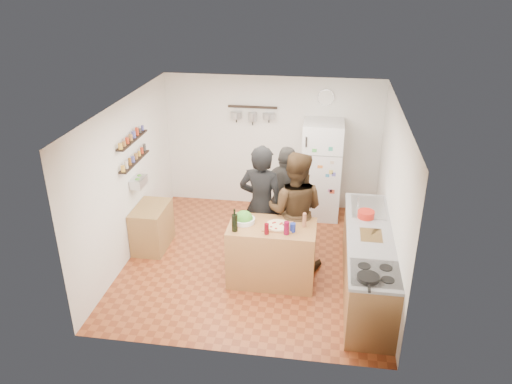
% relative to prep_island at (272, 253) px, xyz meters
% --- Properties ---
extents(room_shell, '(4.20, 4.20, 4.20)m').
position_rel_prep_island_xyz_m(room_shell, '(-0.32, 0.88, 0.79)').
color(room_shell, brown).
rests_on(room_shell, ground).
extents(prep_island, '(1.25, 0.72, 0.91)m').
position_rel_prep_island_xyz_m(prep_island, '(0.00, 0.00, 0.00)').
color(prep_island, '#9C6439').
rests_on(prep_island, floor).
extents(pizza_board, '(0.42, 0.34, 0.02)m').
position_rel_prep_island_xyz_m(pizza_board, '(0.08, -0.02, 0.47)').
color(pizza_board, brown).
rests_on(pizza_board, prep_island).
extents(pizza, '(0.34, 0.34, 0.02)m').
position_rel_prep_island_xyz_m(pizza, '(0.08, -0.02, 0.48)').
color(pizza, beige).
rests_on(pizza, pizza_board).
extents(salad_bowl, '(0.32, 0.32, 0.06)m').
position_rel_prep_island_xyz_m(salad_bowl, '(-0.42, 0.05, 0.49)').
color(salad_bowl, silver).
rests_on(salad_bowl, prep_island).
extents(wine_bottle, '(0.08, 0.08, 0.25)m').
position_rel_prep_island_xyz_m(wine_bottle, '(-0.50, -0.22, 0.58)').
color(wine_bottle, black).
rests_on(wine_bottle, prep_island).
extents(wine_glass_near, '(0.07, 0.07, 0.16)m').
position_rel_prep_island_xyz_m(wine_glass_near, '(-0.05, -0.24, 0.53)').
color(wine_glass_near, '#52070F').
rests_on(wine_glass_near, prep_island).
extents(wine_glass_far, '(0.08, 0.08, 0.19)m').
position_rel_prep_island_xyz_m(wine_glass_far, '(0.22, -0.20, 0.55)').
color(wine_glass_far, '#5F0823').
rests_on(wine_glass_far, prep_island).
extents(pepper_mill, '(0.05, 0.05, 0.18)m').
position_rel_prep_island_xyz_m(pepper_mill, '(0.45, 0.05, 0.54)').
color(pepper_mill, '#985C3F').
rests_on(pepper_mill, prep_island).
extents(salt_canister, '(0.08, 0.08, 0.13)m').
position_rel_prep_island_xyz_m(salt_canister, '(0.30, -0.12, 0.52)').
color(salt_canister, navy).
rests_on(salt_canister, prep_island).
extents(person_left, '(0.77, 0.57, 1.92)m').
position_rel_prep_island_xyz_m(person_left, '(-0.23, 0.53, 0.51)').
color(person_left, black).
rests_on(person_left, floor).
extents(person_center, '(0.97, 0.79, 1.86)m').
position_rel_prep_island_xyz_m(person_center, '(0.28, 0.49, 0.48)').
color(person_center, black).
rests_on(person_center, floor).
extents(person_back, '(1.10, 0.82, 1.73)m').
position_rel_prep_island_xyz_m(person_back, '(0.10, 1.05, 0.41)').
color(person_back, '#2A2826').
rests_on(person_back, floor).
extents(counter_run, '(0.63, 2.63, 0.90)m').
position_rel_prep_island_xyz_m(counter_run, '(1.38, -0.06, -0.01)').
color(counter_run, '#9E7042').
rests_on(counter_run, floor).
extents(stove_top, '(0.60, 0.62, 0.02)m').
position_rel_prep_island_xyz_m(stove_top, '(1.38, -1.01, 0.46)').
color(stove_top, white).
rests_on(stove_top, counter_run).
extents(skillet, '(0.27, 0.27, 0.05)m').
position_rel_prep_island_xyz_m(skillet, '(1.28, -1.16, 0.49)').
color(skillet, black).
rests_on(skillet, stove_top).
extents(sink, '(0.50, 0.80, 0.03)m').
position_rel_prep_island_xyz_m(sink, '(1.38, 0.79, 0.46)').
color(sink, silver).
rests_on(sink, counter_run).
extents(cutting_board, '(0.30, 0.40, 0.02)m').
position_rel_prep_island_xyz_m(cutting_board, '(1.38, -0.07, 0.46)').
color(cutting_board, brown).
rests_on(cutting_board, counter_run).
extents(red_bowl, '(0.25, 0.25, 0.10)m').
position_rel_prep_island_xyz_m(red_bowl, '(1.33, 0.44, 0.52)').
color(red_bowl, red).
rests_on(red_bowl, counter_run).
extents(fridge, '(0.70, 0.68, 1.80)m').
position_rel_prep_island_xyz_m(fridge, '(0.63, 2.24, 0.45)').
color(fridge, white).
rests_on(fridge, floor).
extents(wall_clock, '(0.30, 0.03, 0.30)m').
position_rel_prep_island_xyz_m(wall_clock, '(0.63, 2.57, 1.69)').
color(wall_clock, silver).
rests_on(wall_clock, back_wall).
extents(spice_shelf_lower, '(0.12, 1.00, 0.02)m').
position_rel_prep_island_xyz_m(spice_shelf_lower, '(-2.25, 0.69, 1.04)').
color(spice_shelf_lower, black).
rests_on(spice_shelf_lower, left_wall).
extents(spice_shelf_upper, '(0.12, 1.00, 0.02)m').
position_rel_prep_island_xyz_m(spice_shelf_upper, '(-2.25, 0.69, 1.40)').
color(spice_shelf_upper, black).
rests_on(spice_shelf_upper, left_wall).
extents(produce_basket, '(0.18, 0.35, 0.14)m').
position_rel_prep_island_xyz_m(produce_basket, '(-2.22, 0.69, 0.69)').
color(produce_basket, silver).
rests_on(produce_basket, left_wall).
extents(side_table, '(0.50, 0.80, 0.73)m').
position_rel_prep_island_xyz_m(side_table, '(-2.06, 0.66, -0.09)').
color(side_table, '#A17A43').
rests_on(side_table, floor).
extents(pot_rack, '(0.90, 0.04, 0.04)m').
position_rel_prep_island_xyz_m(pot_rack, '(-0.67, 2.49, 1.49)').
color(pot_rack, black).
rests_on(pot_rack, back_wall).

